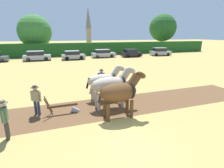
# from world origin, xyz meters

# --- Properties ---
(ground_plane) EXTENTS (240.00, 240.00, 0.00)m
(ground_plane) POSITION_xyz_m (0.00, 0.00, 0.00)
(ground_plane) COLOR #A88E4C
(plowed_furrow_strip) EXTENTS (28.15, 3.33, 0.01)m
(plowed_furrow_strip) POSITION_xyz_m (-3.77, 3.83, 0.00)
(plowed_furrow_strip) COLOR brown
(plowed_furrow_strip) RESTS_ON ground
(hedgerow) EXTENTS (67.12, 1.85, 2.54)m
(hedgerow) POSITION_xyz_m (0.00, 30.94, 1.27)
(hedgerow) COLOR #1E511E
(hedgerow) RESTS_ON ground
(tree_center) EXTENTS (6.59, 6.59, 8.00)m
(tree_center) POSITION_xyz_m (-5.40, 34.62, 4.70)
(tree_center) COLOR #4C3823
(tree_center) RESTS_ON ground
(tree_center_right) EXTENTS (7.22, 7.22, 9.51)m
(tree_center_right) POSITION_xyz_m (26.66, 37.31, 5.89)
(tree_center_right) COLOR brown
(tree_center_right) RESTS_ON ground
(church_spire) EXTENTS (2.17, 2.17, 14.10)m
(church_spire) POSITION_xyz_m (11.60, 63.71, 7.38)
(church_spire) COLOR gray
(church_spire) RESTS_ON ground
(draft_horse_lead_left) EXTENTS (2.64, 1.03, 2.42)m
(draft_horse_lead_left) POSITION_xyz_m (0.57, 2.45, 1.38)
(draft_horse_lead_left) COLOR #513319
(draft_horse_lead_left) RESTS_ON ground
(draft_horse_lead_right) EXTENTS (2.88, 0.95, 2.40)m
(draft_horse_lead_right) POSITION_xyz_m (0.56, 3.85, 1.38)
(draft_horse_lead_right) COLOR #B2A38E
(draft_horse_lead_right) RESTS_ON ground
(draft_horse_trail_left) EXTENTS (2.70, 0.90, 2.28)m
(draft_horse_trail_left) POSITION_xyz_m (0.56, 5.26, 1.27)
(draft_horse_trail_left) COLOR #B2A38E
(draft_horse_trail_left) RESTS_ON ground
(plow) EXTENTS (1.80, 0.46, 1.13)m
(plow) POSITION_xyz_m (-2.08, 3.84, 0.33)
(plow) COLOR #4C331E
(plow) RESTS_ON ground
(farmer_at_plow) EXTENTS (0.53, 0.43, 1.63)m
(farmer_at_plow) POSITION_xyz_m (-3.52, 4.13, 0.94)
(farmer_at_plow) COLOR #28334C
(farmer_at_plow) RESTS_ON ground
(farmer_beside_team) EXTENTS (0.55, 0.41, 1.59)m
(farmer_beside_team) POSITION_xyz_m (0.95, 7.38, 0.91)
(farmer_beside_team) COLOR #38332D
(farmer_beside_team) RESTS_ON ground
(farmer_onlooker_left) EXTENTS (0.42, 0.65, 1.68)m
(farmer_onlooker_left) POSITION_xyz_m (-4.53, 2.11, 0.98)
(farmer_onlooker_left) COLOR #38332D
(farmer_onlooker_left) RESTS_ON ground
(parked_car_left) EXTENTS (4.27, 1.86, 1.57)m
(parked_car_left) POSITION_xyz_m (-4.90, 25.90, 0.76)
(parked_car_left) COLOR #A8A8B2
(parked_car_left) RESTS_ON ground
(parked_car_center_left) EXTENTS (3.90, 1.89, 1.49)m
(parked_car_center_left) POSITION_xyz_m (0.88, 25.21, 0.72)
(parked_car_center_left) COLOR #9E9EA8
(parked_car_center_left) RESTS_ON ground
(parked_car_center) EXTENTS (4.40, 1.80, 1.49)m
(parked_car_center) POSITION_xyz_m (6.55, 26.35, 0.72)
(parked_car_center) COLOR #A8A8B2
(parked_car_center) RESTS_ON ground
(parked_car_center_right) EXTENTS (3.88, 1.96, 1.48)m
(parked_car_center_right) POSITION_xyz_m (11.88, 25.46, 0.71)
(parked_car_center_right) COLOR black
(parked_car_center_right) RESTS_ON ground
(parked_car_right) EXTENTS (4.30, 2.39, 1.57)m
(parked_car_right) POSITION_xyz_m (18.42, 25.56, 0.75)
(parked_car_right) COLOR #9E9EA8
(parked_car_right) RESTS_ON ground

